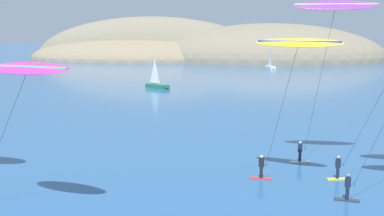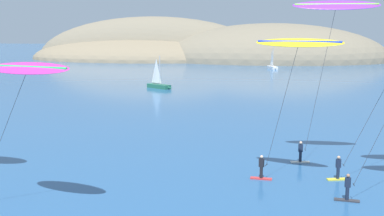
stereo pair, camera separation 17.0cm
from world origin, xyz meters
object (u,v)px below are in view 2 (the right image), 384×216
Objects in this scene: kitesurfer_yellow at (295,55)px; kitesurfer_purple at (334,16)px; kitesurfer_magenta at (23,78)px; sailboat_near at (160,85)px; sailboat_far at (273,66)px.

kitesurfer_purple reaches higher than kitesurfer_yellow.
kitesurfer_purple is 1.45× the size of kitesurfer_magenta.
sailboat_near is 58.19m from kitesurfer_magenta.
kitesurfer_purple is (-1.29, -88.76, 10.63)m from sailboat_far.
kitesurfer_yellow reaches higher than sailboat_far.
sailboat_far is at bearing 89.16° from kitesurfer_purple.
sailboat_far is 0.69× the size of kitesurfer_magenta.
kitesurfer_yellow reaches higher than sailboat_near.
sailboat_far is (22.18, 43.27, 0.00)m from sailboat_near.
kitesurfer_magenta is (-19.77, -100.98, 7.09)m from sailboat_far.
sailboat_near is 51.17m from kitesurfer_purple.
sailboat_near is at bearing -117.14° from sailboat_far.
sailboat_far is 0.60× the size of kitesurfer_yellow.
sailboat_near is 0.45× the size of kitesurfer_purple.
kitesurfer_purple reaches higher than sailboat_near.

